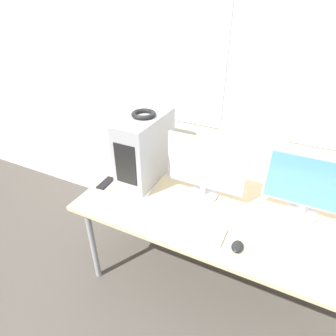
# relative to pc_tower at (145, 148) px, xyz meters

# --- Properties ---
(ground_plane) EXTENTS (14.00, 14.00, 0.00)m
(ground_plane) POSITION_rel_pc_tower_xyz_m (0.63, -0.53, -0.94)
(ground_plane) COLOR #47423D
(wall_back) EXTENTS (8.00, 0.07, 2.70)m
(wall_back) POSITION_rel_pc_tower_xyz_m (0.63, 0.45, 0.41)
(wall_back) COLOR beige
(wall_back) RESTS_ON ground_plane
(desk) EXTENTS (1.81, 0.85, 0.71)m
(desk) POSITION_rel_pc_tower_xyz_m (0.63, -0.10, -0.28)
(desk) COLOR #D1BA8E
(desk) RESTS_ON ground_plane
(pc_tower) EXTENTS (0.22, 0.49, 0.47)m
(pc_tower) POSITION_rel_pc_tower_xyz_m (0.00, 0.00, 0.00)
(pc_tower) COLOR #9E9EA3
(pc_tower) RESTS_ON desk
(headphones) EXTENTS (0.16, 0.16, 0.03)m
(headphones) POSITION_rel_pc_tower_xyz_m (0.00, 0.00, 0.25)
(headphones) COLOR black
(headphones) RESTS_ON pc_tower
(monitor_main) EXTENTS (0.51, 0.19, 0.41)m
(monitor_main) POSITION_rel_pc_tower_xyz_m (0.45, -0.03, -0.02)
(monitor_main) COLOR #B7B7BC
(monitor_main) RESTS_ON desk
(monitor_right_near) EXTENTS (0.49, 0.19, 0.40)m
(monitor_right_near) POSITION_rel_pc_tower_xyz_m (1.05, 0.05, -0.02)
(monitor_right_near) COLOR #B7B7BC
(monitor_right_near) RESTS_ON desk
(keyboard) EXTENTS (0.43, 0.14, 0.02)m
(keyboard) POSITION_rel_pc_tower_xyz_m (0.47, -0.35, -0.22)
(keyboard) COLOR silver
(keyboard) RESTS_ON desk
(mouse) EXTENTS (0.06, 0.09, 0.03)m
(mouse) POSITION_rel_pc_tower_xyz_m (0.77, -0.38, -0.22)
(mouse) COLOR black
(mouse) RESTS_ON desk
(cell_phone) EXTENTS (0.07, 0.16, 0.01)m
(cell_phone) POSITION_rel_pc_tower_xyz_m (-0.21, -0.21, -0.23)
(cell_phone) COLOR black
(cell_phone) RESTS_ON desk
(paper_sheet_left) EXTENTS (0.26, 0.33, 0.00)m
(paper_sheet_left) POSITION_rel_pc_tower_xyz_m (0.03, -0.29, -0.23)
(paper_sheet_left) COLOR white
(paper_sheet_left) RESTS_ON desk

